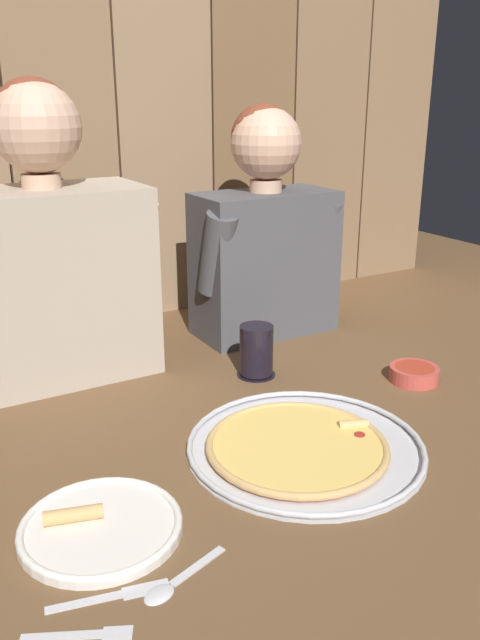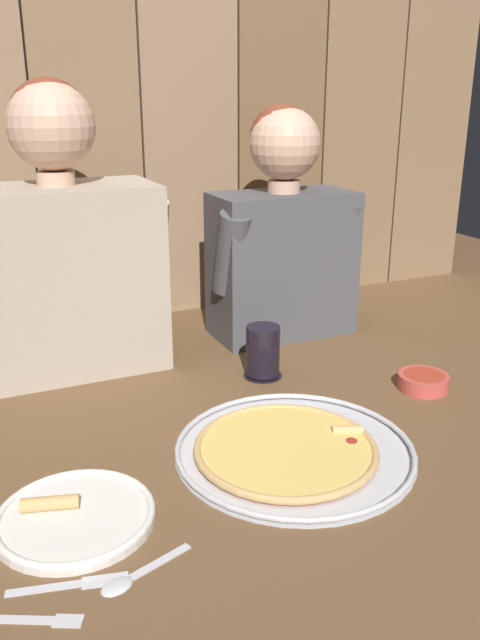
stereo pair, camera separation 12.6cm
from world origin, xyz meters
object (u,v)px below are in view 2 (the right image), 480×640
object	(u,v)px
dinner_plate	(75,516)
pizza_tray	(291,449)
diner_left	(62,249)
dipping_bowl	(425,382)
drinking_glass	(263,352)
diner_right	(283,232)

from	to	relation	value
dinner_plate	pizza_tray	bearing A→B (deg)	5.49
diner_left	dipping_bowl	bearing A→B (deg)	-33.64
drinking_glass	dipping_bowl	bearing A→B (deg)	-35.92
pizza_tray	diner_left	distance (m)	0.67
pizza_tray	diner_left	bearing A→B (deg)	116.58
dinner_plate	drinking_glass	distance (m)	0.60
pizza_tray	dipping_bowl	size ratio (longest dim) A/B	3.93
dipping_bowl	diner_right	distance (m)	0.52
drinking_glass	diner_left	world-z (taller)	diner_left
dinner_plate	diner_left	world-z (taller)	diner_left
diner_right	drinking_glass	bearing A→B (deg)	-125.81
pizza_tray	diner_left	size ratio (longest dim) A/B	0.67
dipping_bowl	diner_left	xyz separation A→B (m)	(-0.66, 0.44, 0.26)
dinner_plate	diner_right	distance (m)	0.92
pizza_tray	drinking_glass	distance (m)	0.34
diner_right	dinner_plate	bearing A→B (deg)	-137.90
dipping_bowl	diner_left	distance (m)	0.84
dipping_bowl	diner_right	world-z (taller)	diner_right
pizza_tray	drinking_glass	xyz separation A→B (m)	(0.10, 0.32, 0.05)
pizza_tray	dinner_plate	xyz separation A→B (m)	(-0.38, -0.04, -0.00)
dinner_plate	diner_left	xyz separation A→B (m)	(0.11, 0.59, 0.27)
pizza_tray	drinking_glass	bearing A→B (deg)	72.52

